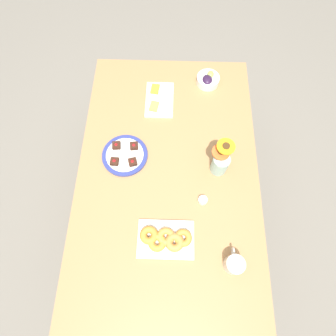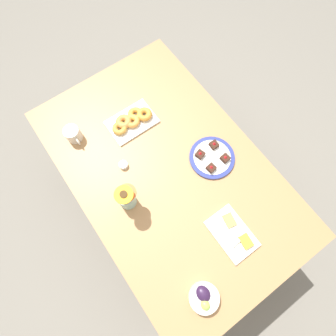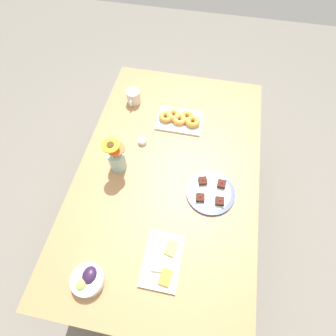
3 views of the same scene
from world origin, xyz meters
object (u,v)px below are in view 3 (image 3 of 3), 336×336
grape_bowl (88,279)px  croissant_platter (180,119)px  dessert_plate (211,192)px  coffee_mug (133,97)px  cheese_platter (163,261)px  jam_cup_honey (142,141)px  dining_table (168,179)px  flower_vase (117,159)px

grape_bowl → croissant_platter: 1.02m
croissant_platter → dessert_plate: dessert_plate is taller
coffee_mug → dessert_plate: bearing=45.3°
coffee_mug → grape_bowl: size_ratio=0.86×
cheese_platter → jam_cup_honey: (-0.64, -0.26, 0.01)m
jam_cup_honey → coffee_mug: bearing=-156.6°
dining_table → jam_cup_honey: jam_cup_honey is taller
coffee_mug → flower_vase: flower_vase is taller
cheese_platter → dining_table: bearing=-171.7°
grape_bowl → flower_vase: (-0.60, -0.04, 0.05)m
croissant_platter → jam_cup_honey: (0.21, -0.19, -0.01)m
coffee_mug → croissant_platter: coffee_mug is taller
dining_table → jam_cup_honey: 0.27m
jam_cup_honey → dessert_plate: (0.25, 0.43, -0.00)m
coffee_mug → cheese_platter: size_ratio=0.47×
dining_table → cheese_platter: cheese_platter is taller
coffee_mug → cheese_platter: bearing=22.3°
coffee_mug → flower_vase: bearing=5.4°
dining_table → jam_cup_honey: bearing=-131.7°
jam_cup_honey → flower_vase: flower_vase is taller
grape_bowl → jam_cup_honey: size_ratio=2.98×
dessert_plate → dining_table: bearing=-109.0°
dining_table → coffee_mug: size_ratio=12.97×
flower_vase → croissant_platter: bearing=145.1°
coffee_mug → grape_bowl: bearing=4.6°
grape_bowl → dessert_plate: size_ratio=0.55×
croissant_platter → jam_cup_honey: 0.28m
jam_cup_honey → grape_bowl: bearing=-3.5°
grape_bowl → cheese_platter: bearing=115.3°
dining_table → cheese_platter: (0.48, 0.07, 0.10)m
grape_bowl → dessert_plate: grape_bowl is taller
grape_bowl → cheese_platter: grape_bowl is taller
dining_table → croissant_platter: bearing=-180.0°
croissant_platter → flower_vase: flower_vase is taller
flower_vase → cheese_platter: bearing=37.3°
dining_table → grape_bowl: grape_bowl is taller
jam_cup_honey → flower_vase: bearing=-25.0°
dining_table → flower_vase: size_ratio=6.65×
dining_table → grape_bowl: bearing=-20.8°
cheese_platter → jam_cup_honey: size_ratio=5.42×
croissant_platter → jam_cup_honey: croissant_platter is taller
croissant_platter → flower_vase: bearing=-34.9°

